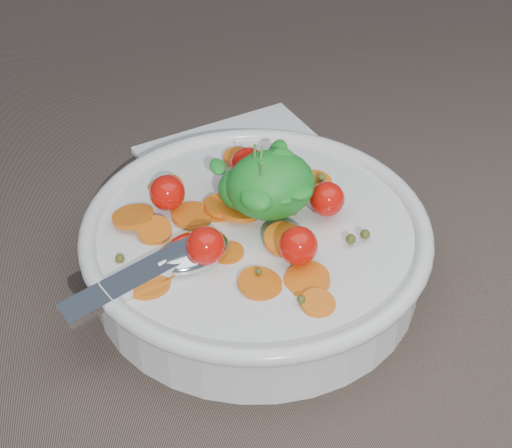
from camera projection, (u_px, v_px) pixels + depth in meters
name	position (u px, v px, depth m)	size (l,w,h in m)	color
ground	(282.00, 296.00, 0.64)	(6.00, 6.00, 0.00)	brown
bowl	(255.00, 246.00, 0.64)	(0.30, 0.28, 0.12)	white
napkin	(244.00, 164.00, 0.77)	(0.18, 0.15, 0.01)	white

